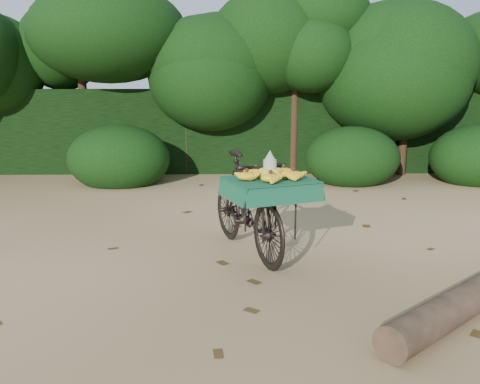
{
  "coord_description": "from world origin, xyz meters",
  "views": [
    {
      "loc": [
        -0.88,
        -5.39,
        1.86
      ],
      "look_at": [
        -0.77,
        -0.21,
        0.78
      ],
      "focal_mm": 38.0,
      "sensor_mm": 36.0,
      "label": 1
    }
  ],
  "objects": [
    {
      "name": "ground",
      "position": [
        0.0,
        0.0,
        0.0
      ],
      "size": [
        80.0,
        80.0,
        0.0
      ],
      "primitive_type": "plane",
      "color": "tan",
      "rests_on": "ground"
    },
    {
      "name": "vendor_bicycle",
      "position": [
        -0.68,
        0.09,
        0.59
      ],
      "size": [
        1.31,
        2.01,
        1.15
      ],
      "rotation": [
        0.0,
        0.0,
        0.36
      ],
      "color": "black",
      "rests_on": "ground"
    },
    {
      "name": "hedge_backdrop",
      "position": [
        0.0,
        6.3,
        0.9
      ],
      "size": [
        26.0,
        1.8,
        1.8
      ],
      "primitive_type": "cube",
      "color": "black",
      "rests_on": "ground"
    },
    {
      "name": "tree_row",
      "position": [
        -0.65,
        5.5,
        2.0
      ],
      "size": [
        14.5,
        2.0,
        4.0
      ],
      "primitive_type": null,
      "color": "black",
      "rests_on": "ground"
    },
    {
      "name": "bush_clumps",
      "position": [
        0.5,
        4.3,
        0.45
      ],
      "size": [
        8.8,
        1.7,
        0.9
      ],
      "primitive_type": null,
      "color": "black",
      "rests_on": "ground"
    },
    {
      "name": "leaf_litter",
      "position": [
        0.0,
        0.65,
        0.01
      ],
      "size": [
        7.0,
        7.3,
        0.01
      ],
      "primitive_type": null,
      "color": "#432F12",
      "rests_on": "ground"
    }
  ]
}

